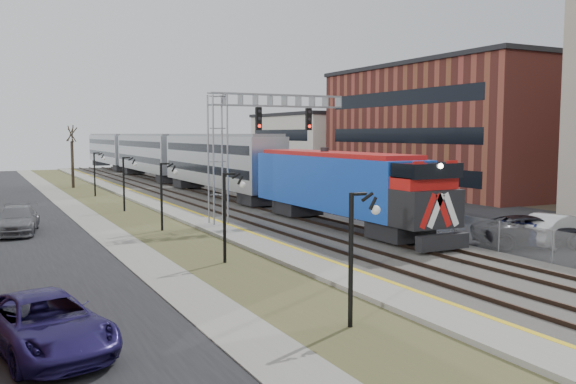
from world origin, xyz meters
TOP-DOWN VIEW (x-y plane):
  - street_west at (-11.50, 35.00)m, footprint 7.00×120.00m
  - sidewalk at (-7.00, 35.00)m, footprint 2.00×120.00m
  - grass_median at (-4.00, 35.00)m, footprint 4.00×120.00m
  - platform at (-1.00, 35.00)m, footprint 2.00×120.00m
  - ballast_bed at (4.00, 35.00)m, footprint 8.00×120.00m
  - parking_lot at (16.00, 35.00)m, footprint 16.00×120.00m
  - platform_edge at (-0.12, 35.00)m, footprint 0.24×120.00m
  - track_near at (2.00, 35.00)m, footprint 1.58×120.00m
  - track_far at (5.50, 35.00)m, footprint 1.58×120.00m
  - train at (5.50, 59.24)m, footprint 3.00×85.85m
  - signal_gantry at (1.22, 27.99)m, footprint 9.00×1.07m
  - lampposts at (-4.00, 18.29)m, footprint 0.14×62.14m
  - fence at (8.20, 35.00)m, footprint 0.04×120.00m
  - buildings_east at (30.00, 31.18)m, footprint 16.00×76.00m
  - car_lot_b at (12.54, 14.37)m, footprint 5.13×2.55m
  - car_lot_c at (11.05, 14.60)m, footprint 6.21×4.45m
  - car_lot_d at (12.04, 14.88)m, footprint 5.22×3.11m
  - car_lot_e at (10.81, 37.22)m, footprint 4.97×3.06m
  - car_lot_f at (11.76, 33.05)m, footprint 5.18×2.95m
  - car_street_a at (-12.11, 9.97)m, footprint 3.51×5.74m
  - car_street_b at (-11.57, 30.88)m, footprint 2.98×5.54m
  - car_lot_g at (12.32, 48.17)m, footprint 5.54×3.37m

SIDE VIEW (x-z plane):
  - street_west at x=-11.50m, z-range 0.00..0.04m
  - parking_lot at x=16.00m, z-range 0.00..0.04m
  - grass_median at x=-4.00m, z-range 0.00..0.06m
  - sidewalk at x=-7.00m, z-range 0.00..0.08m
  - ballast_bed at x=4.00m, z-range 0.00..0.20m
  - platform at x=-1.00m, z-range 0.00..0.24m
  - platform_edge at x=-0.12m, z-range 0.24..0.25m
  - track_near at x=2.00m, z-range 0.20..0.35m
  - track_far at x=5.50m, z-range 0.20..0.35m
  - car_lot_d at x=12.04m, z-range 0.00..1.42m
  - car_lot_g at x=12.32m, z-range 0.00..1.43m
  - car_street_a at x=-12.11m, z-range 0.00..1.48m
  - car_street_b at x=-11.57m, z-range 0.00..1.53m
  - car_lot_c at x=11.05m, z-range 0.00..1.57m
  - car_lot_e at x=10.81m, z-range 0.00..1.58m
  - fence at x=8.20m, z-range 0.00..1.60m
  - car_lot_f at x=11.76m, z-range 0.00..1.62m
  - car_lot_b at x=12.54m, z-range 0.00..1.62m
  - lampposts at x=-4.00m, z-range 0.00..4.00m
  - train at x=5.50m, z-range 0.26..5.58m
  - signal_gantry at x=1.22m, z-range 1.51..9.66m
  - buildings_east at x=30.00m, z-range -1.19..13.81m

